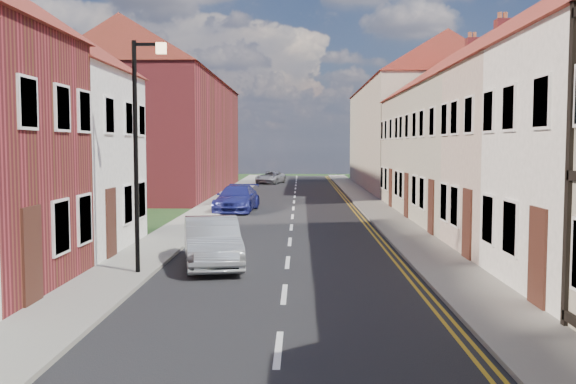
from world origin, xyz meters
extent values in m
cube|color=black|center=(0.00, 30.00, 0.01)|extent=(7.00, 90.00, 0.02)
cube|color=gray|center=(-4.40, 30.00, 0.06)|extent=(1.80, 90.00, 0.12)
cube|color=gray|center=(4.40, 30.00, 0.06)|extent=(1.80, 90.00, 0.12)
cube|color=#AEAB92|center=(9.30, 28.90, 3.00)|extent=(8.00, 5.80, 6.00)
cube|color=maroon|center=(9.30, 26.60, 8.20)|extent=(0.60, 0.60, 1.60)
cube|color=#AEAB92|center=(9.30, 34.30, 3.00)|extent=(8.00, 5.00, 6.00)
cube|color=maroon|center=(9.30, 32.40, 8.20)|extent=(0.60, 0.60, 1.60)
cube|color=#AEAB92|center=(9.30, 39.70, 3.00)|extent=(8.00, 5.80, 6.00)
cube|color=maroon|center=(9.30, 37.40, 8.20)|extent=(0.60, 0.60, 1.60)
cube|color=#AEAB92|center=(9.30, 55.00, 4.00)|extent=(8.00, 24.00, 8.00)
cube|color=maroon|center=(-9.30, 50.00, 4.00)|extent=(8.00, 24.00, 8.00)
cylinder|color=black|center=(-3.90, 20.00, 3.12)|extent=(0.12, 0.12, 6.00)
cube|color=black|center=(-3.55, 20.00, 6.02)|extent=(0.70, 0.08, 0.08)
cube|color=#FFD899|center=(-3.20, 20.00, 5.92)|extent=(0.25, 0.15, 0.28)
imported|color=#96999D|center=(-2.14, 21.42, 0.70)|extent=(2.29, 4.44, 1.40)
imported|color=navy|center=(-2.91, 36.46, 0.68)|extent=(2.29, 4.83, 1.36)
imported|color=#9B9CA2|center=(-2.28, 60.59, 0.57)|extent=(2.86, 4.46, 1.14)
camera|label=1|loc=(0.36, 3.44, 3.45)|focal=40.00mm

